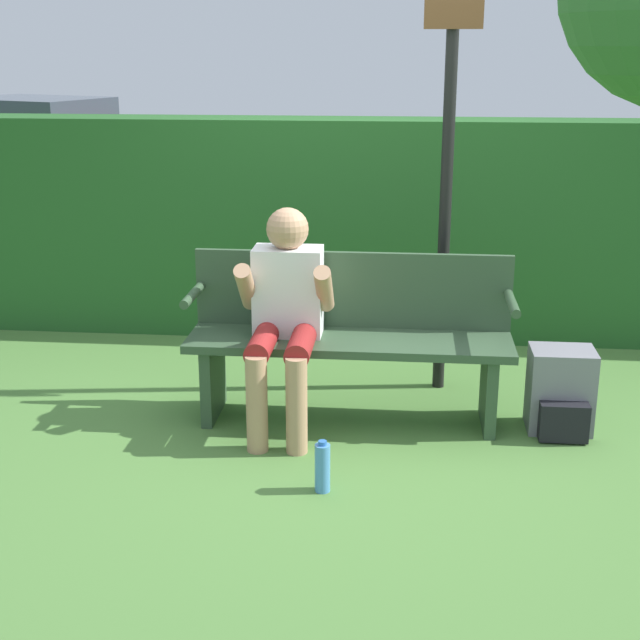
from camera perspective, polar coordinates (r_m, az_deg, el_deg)
ground_plane at (r=5.00m, az=1.83°, el=-6.38°), size 40.00×40.00×0.00m
hedge_back at (r=6.30m, az=2.87°, el=5.85°), size 12.00×0.44×1.52m
park_bench at (r=4.89m, az=1.94°, el=-0.96°), size 1.76×0.45×0.91m
person_seated at (r=4.73m, az=-2.24°, el=0.77°), size 0.50×0.65×1.18m
backpack at (r=4.96m, az=15.14°, el=-4.52°), size 0.34×0.35×0.45m
water_bottle at (r=4.19m, az=0.16°, el=-9.41°), size 0.07×0.07×0.25m
signpost at (r=5.17m, az=8.13°, el=9.54°), size 0.32×0.09×2.37m
parked_car at (r=15.06m, az=-17.70°, el=11.08°), size 4.75×3.20×1.20m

